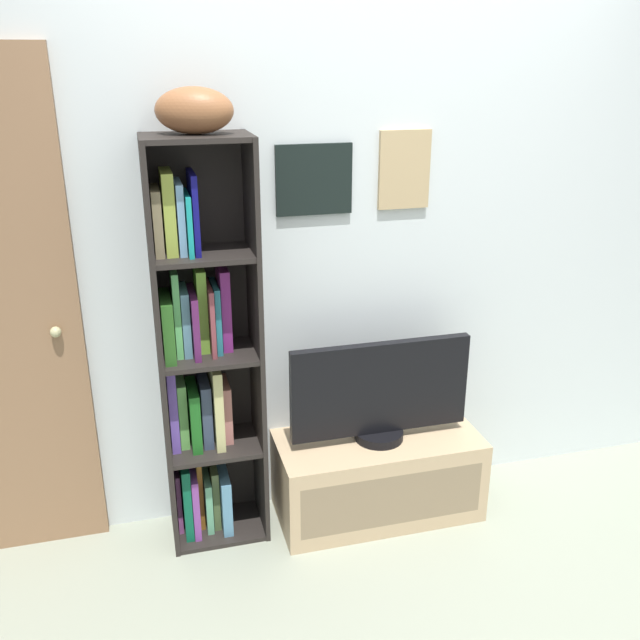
{
  "coord_description": "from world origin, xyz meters",
  "views": [
    {
      "loc": [
        -0.92,
        -1.71,
        2.01
      ],
      "look_at": [
        -0.23,
        0.85,
        1.01
      ],
      "focal_mm": 39.2,
      "sensor_mm": 36.0,
      "label": 1
    }
  ],
  "objects_px": {
    "football": "(194,110)",
    "television": "(380,392)",
    "bookshelf": "(201,365)",
    "tv_stand": "(378,475)"
  },
  "relations": [
    {
      "from": "bookshelf",
      "to": "tv_stand",
      "type": "xyz_separation_m",
      "value": [
        0.77,
        -0.09,
        -0.61
      ]
    },
    {
      "from": "tv_stand",
      "to": "football",
      "type": "bearing_deg",
      "value": 175.14
    },
    {
      "from": "bookshelf",
      "to": "tv_stand",
      "type": "bearing_deg",
      "value": -7.04
    },
    {
      "from": "bookshelf",
      "to": "tv_stand",
      "type": "height_order",
      "value": "bookshelf"
    },
    {
      "from": "television",
      "to": "bookshelf",
      "type": "bearing_deg",
      "value": 173.04
    },
    {
      "from": "tv_stand",
      "to": "television",
      "type": "bearing_deg",
      "value": 90.0
    },
    {
      "from": "bookshelf",
      "to": "tv_stand",
      "type": "distance_m",
      "value": 0.98
    },
    {
      "from": "bookshelf",
      "to": "television",
      "type": "distance_m",
      "value": 0.79
    },
    {
      "from": "bookshelf",
      "to": "football",
      "type": "xyz_separation_m",
      "value": [
        0.03,
        -0.03,
        1.02
      ]
    },
    {
      "from": "football",
      "to": "television",
      "type": "bearing_deg",
      "value": -4.78
    }
  ]
}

